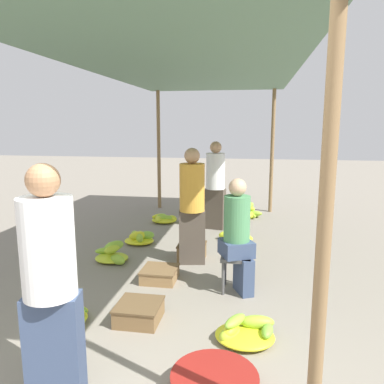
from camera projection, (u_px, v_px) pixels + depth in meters
name	position (u px, v px, depth m)	size (l,w,h in m)	color
canopy_post_front_right	(324.00, 237.00, 1.97)	(0.08, 0.08, 2.68)	olive
canopy_post_back_left	(159.00, 151.00, 8.58)	(0.08, 0.08, 2.68)	olive
canopy_post_back_right	(272.00, 152.00, 8.17)	(0.08, 0.08, 2.68)	olive
canopy_tarp	(189.00, 66.00, 5.03)	(2.95, 6.79, 0.04)	#567A60
vendor_foreground	(50.00, 282.00, 2.52)	(0.42, 0.42, 1.68)	#384766
stool	(236.00, 262.00, 4.34)	(0.34, 0.34, 0.43)	#4C4C4C
vendor_seated	(238.00, 234.00, 4.27)	(0.45, 0.45, 1.33)	#384766
banana_pile_left_0	(163.00, 219.00, 7.45)	(0.56, 0.48, 0.17)	#8FBE32
banana_pile_left_1	(112.00, 254.00, 5.32)	(0.57, 0.46, 0.29)	#AECA2D
banana_pile_left_2	(70.00, 315.00, 3.70)	(0.42, 0.43, 0.19)	#94C032
banana_pile_left_3	(139.00, 238.00, 6.15)	(0.49, 0.52, 0.21)	#9FC430
banana_pile_right_0	(237.00, 236.00, 6.27)	(0.59, 0.60, 0.22)	#89BB34
banana_pile_right_1	(244.00, 332.00, 3.36)	(0.54, 0.47, 0.23)	yellow
banana_pile_right_2	(250.00, 213.00, 7.92)	(0.51, 0.52, 0.30)	#CAD528
crate_near	(160.00, 274.00, 4.67)	(0.43, 0.43, 0.16)	olive
crate_mid	(139.00, 312.00, 3.70)	(0.43, 0.43, 0.19)	brown
crate_far	(192.00, 251.00, 5.40)	(0.39, 0.39, 0.23)	brown
shopper_walking_mid	(215.00, 184.00, 6.89)	(0.41, 0.41, 1.63)	#4C4238
shopper_walking_far	(192.00, 205.00, 5.14)	(0.40, 0.40, 1.62)	#4C4238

